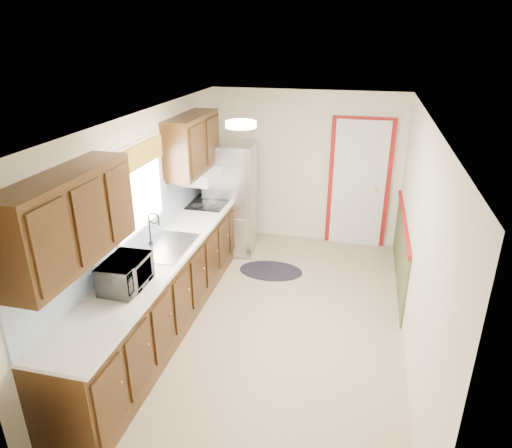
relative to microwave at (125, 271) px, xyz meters
The scene contains 8 objects.
room_shell 1.63m from the microwave, 42.51° to the left, with size 3.20×5.20×2.52m.
kitchen_run 0.87m from the microwave, 92.50° to the left, with size 0.63×4.00×2.20m.
back_wall_trim 3.98m from the microwave, 56.48° to the left, with size 1.12×2.30×2.08m.
ceiling_fixture 1.78m from the microwave, 45.00° to the left, with size 0.30×0.30×0.06m, color #FFD88C.
microwave is the anchor object (origin of this frame).
refrigerator 2.90m from the microwave, 86.43° to the left, with size 0.77×0.75×1.70m.
rug 2.72m from the microwave, 68.04° to the left, with size 0.91×0.59×0.01m, color black.
cooktop 2.37m from the microwave, 89.76° to the left, with size 0.51×0.61×0.02m, color black.
Camera 1 is at (0.88, -4.48, 3.19)m, focal length 32.00 mm.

